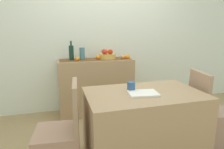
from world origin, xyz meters
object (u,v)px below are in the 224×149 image
chair_near_window (60,148)px  chair_by_corner (209,125)px  open_book (143,93)px  coffee_cup (131,87)px  fruit_bowl (107,56)px  dining_table (143,126)px  wine_bottle (71,53)px  sideboard_console (96,86)px  ceramic_vase (82,54)px

chair_near_window → chair_by_corner: same height
open_book → coffee_cup: coffee_cup is taller
chair_near_window → open_book: bearing=-3.4°
fruit_bowl → dining_table: size_ratio=0.23×
fruit_bowl → coffee_cup: 1.26m
wine_bottle → chair_by_corner: (1.45, -1.32, -0.74)m
chair_by_corner → chair_near_window: bearing=-179.9°
sideboard_console → fruit_bowl: 0.53m
sideboard_console → open_book: sideboard_console is taller
fruit_bowl → chair_by_corner: fruit_bowl is taller
sideboard_console → open_book: (0.20, -1.37, 0.30)m
sideboard_console → coffee_cup: 1.30m
sideboard_console → ceramic_vase: 0.58m
fruit_bowl → chair_near_window: fruit_bowl is taller
open_book → coffee_cup: size_ratio=2.93×
chair_near_window → coffee_cup: bearing=5.8°
wine_bottle → chair_by_corner: wine_bottle is taller
dining_table → open_book: 0.38m
wine_bottle → open_book: wine_bottle is taller
fruit_bowl → coffee_cup: fruit_bowl is taller
wine_bottle → ceramic_vase: (0.16, 0.00, -0.02)m
sideboard_console → open_book: size_ratio=4.24×
coffee_cup → fruit_bowl: bearing=86.7°
sideboard_console → chair_by_corner: 1.71m
sideboard_console → chair_by_corner: size_ratio=1.32×
open_book → chair_near_window: 0.94m
fruit_bowl → chair_by_corner: 1.72m
chair_by_corner → ceramic_vase: bearing=134.3°
sideboard_console → chair_near_window: size_ratio=1.32×
wine_bottle → coffee_cup: bearing=-68.4°
ceramic_vase → coffee_cup: bearing=-75.2°
wine_bottle → open_book: 1.51m
coffee_cup → chair_near_window: bearing=-174.2°
dining_table → coffee_cup: coffee_cup is taller
fruit_bowl → wine_bottle: bearing=180.0°
chair_near_window → chair_by_corner: (1.69, 0.00, 0.00)m
fruit_bowl → open_book: (0.00, -1.37, -0.19)m
dining_table → chair_by_corner: bearing=0.2°
ceramic_vase → chair_by_corner: 1.98m
dining_table → fruit_bowl: bearing=91.7°
coffee_cup → wine_bottle: bearing=111.6°
sideboard_console → chair_near_window: bearing=-114.7°
chair_by_corner → wine_bottle: bearing=137.7°
wine_bottle → chair_near_window: (-0.24, -1.33, -0.74)m
wine_bottle → ceramic_vase: bearing=0.0°
coffee_cup → chair_by_corner: (0.96, -0.07, -0.52)m
fruit_bowl → dining_table: (0.04, -1.32, -0.57)m
sideboard_console → wine_bottle: (-0.37, 0.00, 0.56)m
dining_table → ceramic_vase: bearing=108.5°
sideboard_console → chair_near_window: chair_near_window is taller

